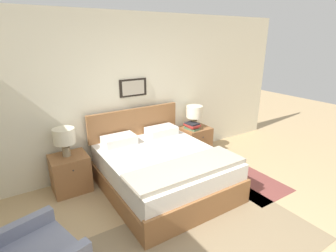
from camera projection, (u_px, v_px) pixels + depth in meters
wall_back at (117, 95)px, 4.32m from camera, size 7.24×0.09×2.60m
area_rug_main at (209, 241)px, 3.00m from camera, size 2.54×1.57×0.01m
area_rug_bedside at (248, 181)px, 4.25m from camera, size 0.80×1.20×0.01m
bed at (163, 170)px, 3.95m from camera, size 1.65×1.91×1.06m
nightstand_near_window at (70, 173)px, 3.92m from camera, size 0.53×0.49×0.56m
nightstand_by_door at (195, 141)px, 5.13m from camera, size 0.53×0.49×0.56m
table_lamp_near_window at (64, 137)px, 3.75m from camera, size 0.31×0.31×0.42m
table_lamp_by_door at (194, 113)px, 4.96m from camera, size 0.31×0.31×0.42m
book_thick_bottom at (192, 128)px, 4.94m from camera, size 0.21×0.29×0.04m
book_hardcover_middle at (192, 127)px, 4.93m from camera, size 0.16×0.22×0.03m
book_novel_upper at (192, 125)px, 4.92m from camera, size 0.22×0.28×0.03m
book_slim_near_top at (192, 123)px, 4.91m from camera, size 0.21×0.25×0.03m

